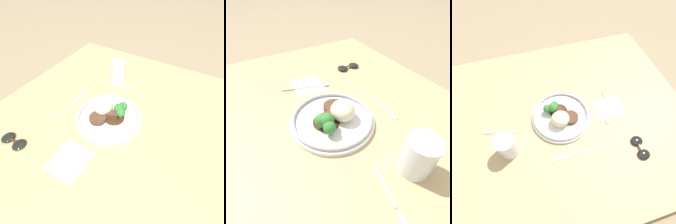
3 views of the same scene
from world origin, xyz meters
TOP-DOWN VIEW (x-y plane):
  - ground_plane at (0.00, 0.00)m, footprint 8.00×8.00m
  - dining_table at (0.00, 0.00)m, footprint 1.17×1.00m
  - napkin at (-0.20, 0.02)m, footprint 0.14×0.12m
  - plate at (0.03, 0.01)m, footprint 0.27×0.27m
  - juice_glass at (0.28, 0.11)m, footprint 0.08×0.08m
  - fork at (-0.19, 0.03)m, footprint 0.07×0.19m
  - knife at (0.03, 0.20)m, footprint 0.22×0.01m
  - spoon at (0.35, -0.00)m, footprint 0.17×0.05m
  - sunglasses at (-0.25, 0.25)m, footprint 0.05×0.11m

SIDE VIEW (x-z plane):
  - ground_plane at x=0.00m, z-range 0.00..0.00m
  - dining_table at x=0.00m, z-range 0.00..0.05m
  - napkin at x=-0.20m, z-range 0.05..0.05m
  - knife at x=0.03m, z-range 0.05..0.05m
  - spoon at x=0.35m, z-range 0.05..0.05m
  - fork at x=-0.19m, z-range 0.05..0.05m
  - sunglasses at x=-0.25m, z-range 0.05..0.06m
  - plate at x=0.03m, z-range 0.03..0.10m
  - juice_glass at x=0.28m, z-range 0.04..0.15m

